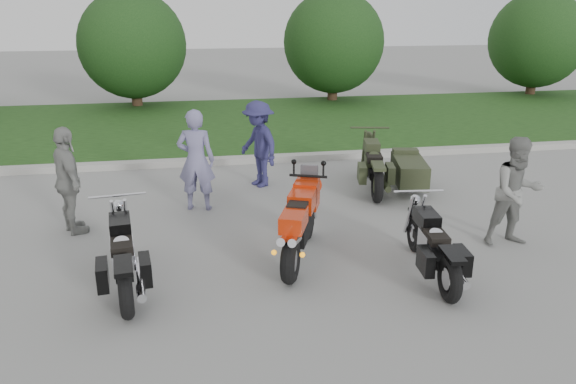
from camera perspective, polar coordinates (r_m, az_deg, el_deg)
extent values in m
plane|color=gray|center=(7.64, 0.09, -9.20)|extent=(80.00, 80.00, 0.00)
cube|color=#A6A49C|center=(13.17, -4.44, 3.28)|extent=(60.00, 0.30, 0.15)
cube|color=#326322|center=(17.19, -5.82, 6.90)|extent=(60.00, 8.00, 0.14)
cylinder|color=#3F2B1C|center=(20.44, -15.14, 9.76)|extent=(0.36, 0.36, 1.20)
sphere|color=#163513|center=(20.27, -15.53, 14.22)|extent=(3.60, 3.60, 3.60)
cylinder|color=#3F2B1C|center=(21.01, 4.54, 10.57)|extent=(0.36, 0.36, 1.20)
sphere|color=#163513|center=(20.84, 4.66, 14.93)|extent=(3.60, 3.60, 3.60)
cylinder|color=#3F2B1C|center=(24.25, 23.50, 10.20)|extent=(0.36, 0.36, 1.20)
sphere|color=#163513|center=(24.10, 24.01, 13.95)|extent=(3.60, 3.60, 3.60)
torus|color=black|center=(7.50, 0.24, -6.99)|extent=(0.41, 0.67, 0.64)
torus|color=black|center=(8.86, 2.06, -2.89)|extent=(0.34, 0.63, 0.62)
cube|color=black|center=(8.03, 1.18, -3.25)|extent=(0.60, 0.98, 0.36)
cube|color=red|center=(8.15, 1.48, -0.81)|extent=(0.53, 0.66, 0.27)
cube|color=red|center=(7.51, 0.58, -2.88)|extent=(0.49, 0.64, 0.23)
cube|color=black|center=(7.79, 1.03, -1.43)|extent=(0.38, 0.44, 0.10)
cube|color=red|center=(8.52, 1.91, -0.22)|extent=(0.48, 0.51, 0.41)
cylinder|color=silver|center=(7.33, -0.40, -4.87)|extent=(0.28, 0.49, 0.23)
cylinder|color=silver|center=(7.30, 0.73, -4.96)|extent=(0.28, 0.49, 0.23)
torus|color=black|center=(6.99, -16.14, -9.77)|extent=(0.25, 0.67, 0.66)
torus|color=black|center=(8.45, -16.49, -4.83)|extent=(0.19, 0.63, 0.62)
cube|color=black|center=(7.67, -16.39, -6.48)|extent=(0.36, 1.18, 0.14)
cube|color=silver|center=(7.64, -16.45, -5.95)|extent=(0.34, 0.47, 0.34)
cube|color=black|center=(7.81, -16.69, -3.28)|extent=(0.34, 0.56, 0.21)
cube|color=black|center=(7.44, -16.54, -5.19)|extent=(0.33, 0.52, 0.12)
cube|color=black|center=(6.83, -16.41, -7.19)|extent=(0.28, 0.56, 0.06)
cylinder|color=silver|center=(7.43, -14.87, -8.38)|extent=(0.23, 1.07, 0.10)
torus|color=black|center=(7.34, 16.12, -8.48)|extent=(0.22, 0.64, 0.62)
torus|color=black|center=(8.64, 12.76, -4.08)|extent=(0.17, 0.59, 0.59)
cube|color=black|center=(7.95, 14.34, -5.56)|extent=(0.31, 1.11, 0.13)
cube|color=silver|center=(7.92, 14.39, -5.08)|extent=(0.31, 0.44, 0.32)
cube|color=black|center=(8.06, 13.93, -2.63)|extent=(0.31, 0.53, 0.20)
cube|color=black|center=(7.74, 14.80, -4.37)|extent=(0.30, 0.48, 0.11)
cube|color=black|center=(7.20, 16.35, -6.15)|extent=(0.25, 0.52, 0.05)
cylinder|color=silver|center=(7.78, 16.16, -7.32)|extent=(0.19, 1.01, 0.09)
torus|color=black|center=(10.57, 9.06, 0.71)|extent=(0.31, 0.71, 0.69)
torus|color=black|center=(12.17, 8.13, 3.08)|extent=(0.25, 0.66, 0.65)
cube|color=black|center=(11.34, 8.59, 2.42)|extent=(0.47, 1.24, 0.14)
cube|color=#2F3720|center=(11.32, 8.61, 2.82)|extent=(0.39, 0.51, 0.36)
cube|color=#2F3720|center=(11.54, 8.51, 4.60)|extent=(0.39, 0.61, 0.22)
cube|color=black|center=(11.12, 8.74, 3.51)|extent=(0.38, 0.56, 0.12)
cube|color=#2F3720|center=(10.46, 9.17, 2.63)|extent=(0.33, 0.59, 0.06)
cylinder|color=#2F3720|center=(11.07, 9.70, 1.18)|extent=(0.33, 1.12, 0.10)
cube|color=#2F3720|center=(11.36, 12.22, 2.12)|extent=(0.82, 1.41, 0.46)
torus|color=black|center=(11.44, 13.43, 1.51)|extent=(0.24, 0.58, 0.57)
imported|color=slate|center=(10.09, -9.32, 3.21)|extent=(0.74, 0.57, 1.83)
imported|color=gray|center=(9.16, 22.24, -0.01)|extent=(0.83, 0.64, 1.70)
imported|color=navy|center=(11.31, -3.01, 4.88)|extent=(1.07, 1.29, 1.74)
imported|color=gray|center=(9.57, -21.41, 1.04)|extent=(0.83, 1.11, 1.76)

